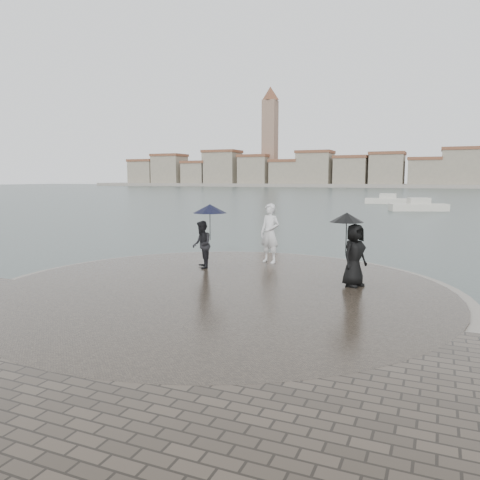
% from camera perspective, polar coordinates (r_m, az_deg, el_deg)
% --- Properties ---
extents(ground, '(400.00, 400.00, 0.00)m').
position_cam_1_polar(ground, '(9.63, -11.57, -12.10)').
color(ground, '#2B3835').
rests_on(ground, ground).
extents(kerb_ring, '(12.50, 12.50, 0.32)m').
position_cam_1_polar(kerb_ring, '(12.48, -2.36, -6.61)').
color(kerb_ring, gray).
rests_on(kerb_ring, ground).
extents(quay_tip, '(11.90, 11.90, 0.36)m').
position_cam_1_polar(quay_tip, '(12.48, -2.36, -6.51)').
color(quay_tip, '#2D261E').
rests_on(quay_tip, ground).
extents(statue, '(0.84, 0.68, 2.01)m').
position_cam_1_polar(statue, '(15.81, 3.66, 0.82)').
color(statue, silver).
rests_on(statue, quay_tip).
extents(visitor_left, '(1.24, 1.11, 2.04)m').
position_cam_1_polar(visitor_left, '(14.83, -4.35, 0.94)').
color(visitor_left, black).
rests_on(visitor_left, quay_tip).
extents(visitor_right, '(1.13, 1.04, 1.95)m').
position_cam_1_polar(visitor_right, '(12.69, 13.57, -0.75)').
color(visitor_right, black).
rests_on(visitor_right, quay_tip).
extents(far_skyline, '(260.00, 20.00, 37.00)m').
position_cam_1_polar(far_skyline, '(168.54, 19.44, 7.95)').
color(far_skyline, gray).
rests_on(far_skyline, ground).
extents(boats, '(9.74, 14.74, 1.50)m').
position_cam_1_polar(boats, '(55.53, 19.08, 4.22)').
color(boats, beige).
rests_on(boats, ground).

